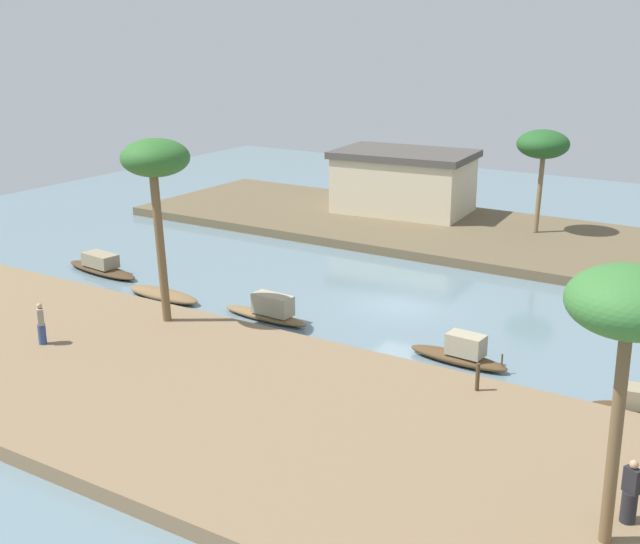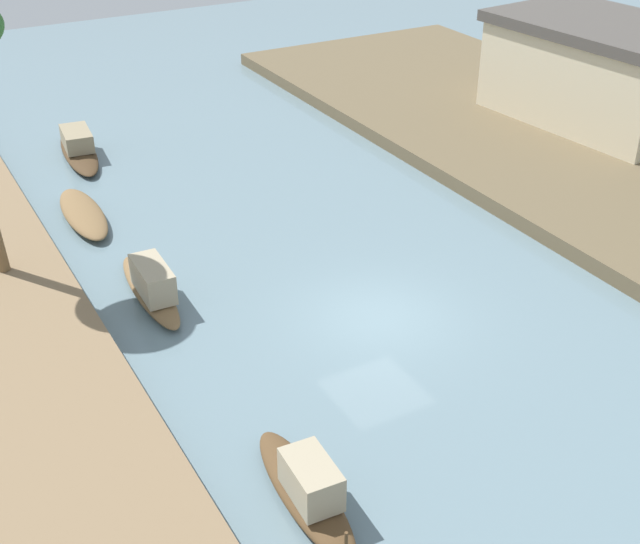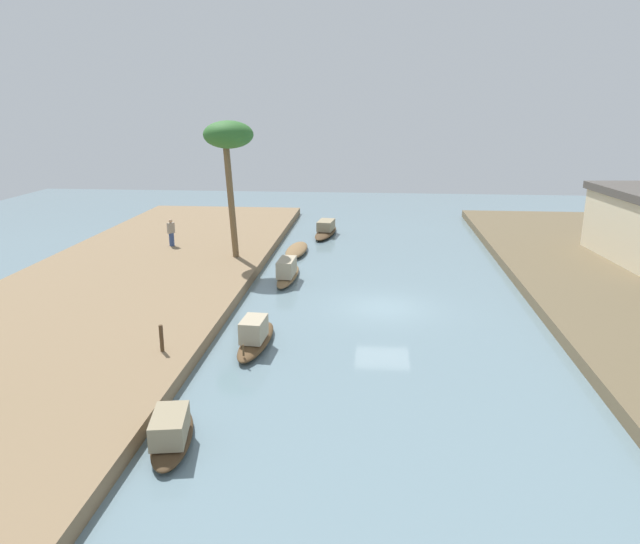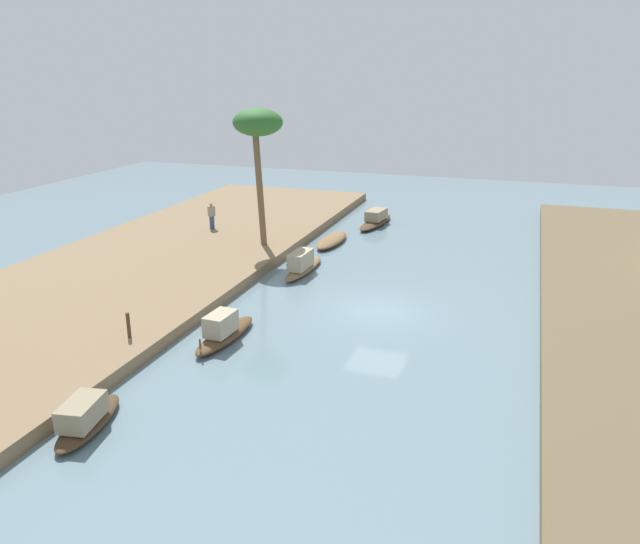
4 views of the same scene
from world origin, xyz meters
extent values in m
plane|color=slate|center=(0.00, 0.00, 0.00)|extent=(72.79, 72.79, 0.00)
ellipsoid|color=brown|center=(-9.77, -5.27, 0.22)|extent=(4.26, 1.35, 0.45)
ellipsoid|color=#47331E|center=(-15.25, -3.89, 0.19)|extent=(5.20, 1.73, 0.38)
cube|color=gray|center=(-15.31, -3.89, 0.71)|extent=(1.99, 1.20, 0.67)
ellipsoid|color=brown|center=(4.96, -4.94, 0.21)|extent=(4.09, 1.22, 0.42)
cube|color=tan|center=(5.26, -4.96, 0.82)|extent=(1.44, 0.90, 0.81)
cylinder|color=brown|center=(6.73, -5.04, 0.59)|extent=(0.07, 0.07, 0.42)
ellipsoid|color=brown|center=(-4.07, -4.99, 0.18)|extent=(4.44, 1.05, 0.36)
cube|color=tan|center=(-3.64, -5.01, 0.79)|extent=(1.84, 0.86, 0.86)
cube|color=beige|center=(-7.68, 15.39, 2.28)|extent=(8.66, 6.12, 3.52)
cube|color=#4C4742|center=(-7.68, 15.39, 4.26)|extent=(9.18, 6.49, 0.44)
camera|label=1|loc=(16.19, -32.55, 12.58)|focal=46.68mm
camera|label=2|loc=(16.11, -10.84, 12.59)|focal=47.99mm
camera|label=3|loc=(25.78, -0.60, 8.97)|focal=33.26mm
camera|label=4|loc=(24.75, 5.70, 10.11)|focal=34.68mm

